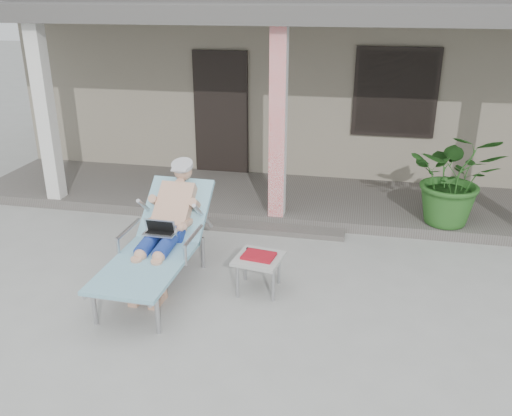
# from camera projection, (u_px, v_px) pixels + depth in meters

# --- Properties ---
(ground) EXTENTS (60.00, 60.00, 0.00)m
(ground) POSITION_uv_depth(u_px,v_px,m) (244.00, 299.00, 5.97)
(ground) COLOR #9E9E99
(ground) RESTS_ON ground
(house) EXTENTS (10.40, 5.40, 3.30)m
(house) POSITION_uv_depth(u_px,v_px,m) (313.00, 69.00, 11.26)
(house) COLOR gray
(house) RESTS_ON ground
(porch_deck) EXTENTS (10.00, 2.00, 0.15)m
(porch_deck) POSITION_uv_depth(u_px,v_px,m) (285.00, 198.00, 8.67)
(porch_deck) COLOR #605B56
(porch_deck) RESTS_ON ground
(porch_overhang) EXTENTS (10.00, 2.30, 2.85)m
(porch_overhang) POSITION_uv_depth(u_px,v_px,m) (289.00, 20.00, 7.61)
(porch_overhang) COLOR silver
(porch_overhang) RESTS_ON porch_deck
(porch_step) EXTENTS (2.00, 0.30, 0.07)m
(porch_step) POSITION_uv_depth(u_px,v_px,m) (273.00, 229.00, 7.64)
(porch_step) COLOR #605B56
(porch_step) RESTS_ON ground
(lounger) EXTENTS (0.83, 2.10, 1.35)m
(lounger) POSITION_uv_depth(u_px,v_px,m) (161.00, 214.00, 6.07)
(lounger) COLOR #B7B7BC
(lounger) RESTS_ON ground
(side_table) EXTENTS (0.57, 0.57, 0.45)m
(side_table) POSITION_uv_depth(u_px,v_px,m) (259.00, 260.00, 6.02)
(side_table) COLOR #A9A9A4
(side_table) RESTS_ON ground
(potted_palm) EXTENTS (1.31, 1.17, 1.33)m
(potted_palm) POSITION_uv_depth(u_px,v_px,m) (455.00, 178.00, 7.32)
(potted_palm) COLOR #26591E
(potted_palm) RESTS_ON porch_deck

